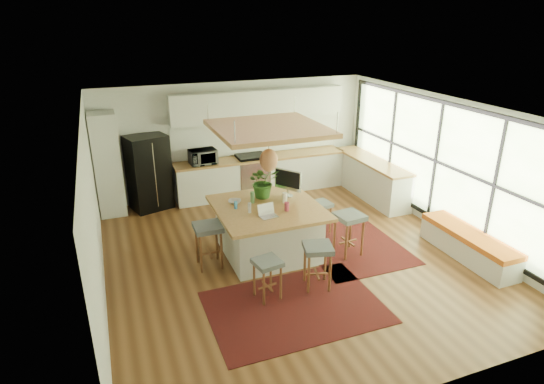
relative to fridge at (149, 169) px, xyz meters
name	(u,v)px	position (x,y,z in m)	size (l,w,h in m)	color
floor	(292,255)	(2.11, -3.19, -0.93)	(7.00, 7.00, 0.00)	#532F17
ceiling	(295,109)	(2.11, -3.19, 1.78)	(7.00, 7.00, 0.00)	white
wall_back	(235,138)	(2.11, 0.31, 0.42)	(6.50, 6.50, 0.00)	silver
wall_front	(425,297)	(2.11, -6.69, 0.42)	(6.50, 6.50, 0.00)	silver
wall_left	(93,215)	(-1.14, -3.19, 0.42)	(7.00, 7.00, 0.00)	silver
wall_right	(444,166)	(5.36, -3.19, 0.42)	(7.00, 7.00, 0.00)	silver
window_wall	(443,164)	(5.33, -3.19, 0.47)	(0.10, 6.20, 2.60)	black
pantry	(108,165)	(-0.84, -0.01, 0.20)	(0.55, 0.60, 2.25)	silver
back_counter_base	(261,176)	(2.66, -0.01, -0.49)	(4.20, 0.60, 0.88)	silver
back_counter_top	(261,158)	(2.66, -0.01, -0.03)	(4.24, 0.64, 0.05)	olive
backsplash	(257,137)	(2.66, 0.29, 0.43)	(4.20, 0.02, 0.80)	white
upper_cabinets	(259,105)	(2.66, 0.13, 1.22)	(4.20, 0.34, 0.70)	silver
range	(252,174)	(2.41, -0.01, -0.43)	(0.76, 0.62, 1.00)	#A5A5AA
right_counter_base	(371,179)	(5.04, -1.19, -0.49)	(0.60, 2.50, 0.88)	silver
right_counter_top	(373,161)	(5.04, -1.19, -0.03)	(0.64, 2.54, 0.05)	olive
window_bench	(468,245)	(5.06, -4.39, -0.68)	(0.52, 2.00, 0.50)	silver
ceiling_panel	(269,144)	(1.81, -2.79, 1.12)	(1.86, 1.86, 0.80)	olive
rug_near	(295,307)	(1.53, -4.66, -0.92)	(2.60, 1.80, 0.01)	black
rug_right	(345,241)	(3.31, -3.04, -0.92)	(1.80, 2.60, 0.01)	black
fridge	(149,169)	(0.00, 0.00, 0.00)	(0.84, 0.66, 1.69)	black
island	(268,230)	(1.74, -2.91, -0.46)	(1.85, 1.85, 0.93)	olive
stool_near_left	(267,278)	(1.23, -4.27, -0.57)	(0.39, 0.39, 0.67)	#4D5355
stool_near_right	(317,267)	(2.08, -4.26, -0.57)	(0.45, 0.45, 0.75)	#4D5355
stool_right_front	(348,236)	(3.10, -3.49, -0.57)	(0.47, 0.47, 0.80)	#4D5355
stool_right_back	(320,216)	(3.03, -2.49, -0.57)	(0.38, 0.38, 0.65)	#4D5355
stool_left_side	(209,248)	(0.62, -3.00, -0.57)	(0.47, 0.47, 0.79)	#4D5355
laptop	(269,210)	(1.60, -3.34, 0.12)	(0.30, 0.32, 0.22)	#A5A5AA
monitor	(288,183)	(2.27, -2.59, 0.26)	(0.57, 0.21, 0.53)	#A5A5AA
microwave	(203,155)	(1.23, -0.06, 0.21)	(0.61, 0.34, 0.41)	#A5A5AA
island_plant	(263,185)	(1.83, -2.46, 0.25)	(0.56, 0.63, 0.49)	#1E4C19
island_bowl	(235,202)	(1.23, -2.56, 0.03)	(0.23, 0.23, 0.06)	white
island_bottle_0	(236,204)	(1.19, -2.81, 0.10)	(0.07, 0.07, 0.19)	#358AD5
island_bottle_1	(249,208)	(1.34, -3.06, 0.10)	(0.07, 0.07, 0.19)	silver
island_bottle_2	(287,206)	(1.99, -3.21, 0.10)	(0.07, 0.07, 0.19)	#AE3A54
island_bottle_3	(285,198)	(2.09, -2.86, 0.10)	(0.07, 0.07, 0.19)	white
island_bottle_4	(253,198)	(1.54, -2.66, 0.10)	(0.07, 0.07, 0.19)	#57834F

